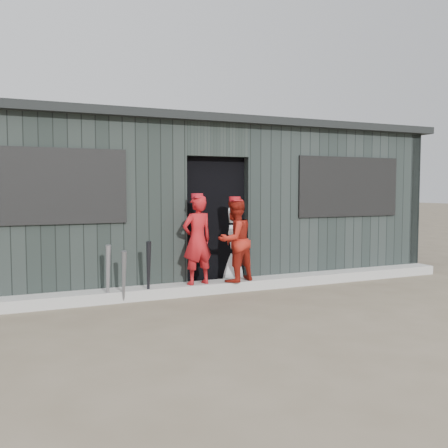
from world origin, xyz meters
name	(u,v)px	position (x,y,z in m)	size (l,w,h in m)	color
ground	(288,320)	(0.00, 0.00, 0.00)	(80.00, 80.00, 0.00)	brown
curb	(223,286)	(0.00, 1.82, 0.07)	(8.00, 0.36, 0.15)	#A3A39E
bat_left	(108,275)	(-1.73, 1.64, 0.40)	(0.07, 0.07, 0.79)	gray
bat_mid	(124,277)	(-1.54, 1.59, 0.36)	(0.07, 0.07, 0.72)	slate
bat_right	(148,271)	(-1.19, 1.65, 0.41)	(0.07, 0.07, 0.82)	black
player_red_left	(197,240)	(-0.44, 1.75, 0.79)	(0.47, 0.31, 1.28)	#AB1519
player_red_right	(235,240)	(0.14, 1.73, 0.76)	(0.60, 0.46, 1.23)	maroon
player_grey_back	(229,243)	(0.30, 2.28, 0.65)	(0.64, 0.41, 1.30)	silver
dugout	(185,202)	(0.00, 3.50, 1.29)	(8.30, 3.30, 2.62)	black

